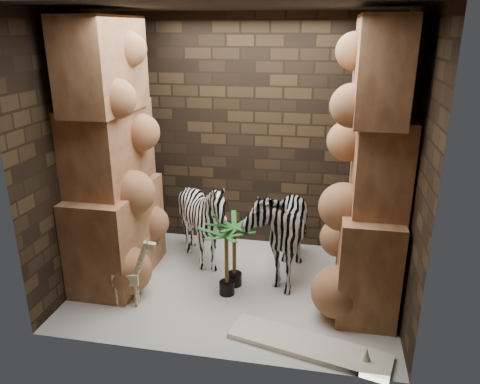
% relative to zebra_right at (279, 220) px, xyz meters
% --- Properties ---
extents(floor, '(3.50, 3.50, 0.00)m').
position_rel_zebra_right_xyz_m(floor, '(-0.44, -0.39, -0.70)').
color(floor, silver).
rests_on(floor, ground).
extents(ceiling, '(3.50, 3.50, 0.00)m').
position_rel_zebra_right_xyz_m(ceiling, '(-0.44, -0.39, 2.30)').
color(ceiling, black).
rests_on(ceiling, ground).
extents(wall_back, '(3.50, 0.00, 3.50)m').
position_rel_zebra_right_xyz_m(wall_back, '(-0.44, 0.86, 0.80)').
color(wall_back, '#352717').
rests_on(wall_back, ground).
extents(wall_front, '(3.50, 0.00, 3.50)m').
position_rel_zebra_right_xyz_m(wall_front, '(-0.44, -1.64, 0.80)').
color(wall_front, '#352717').
rests_on(wall_front, ground).
extents(wall_left, '(0.00, 3.00, 3.00)m').
position_rel_zebra_right_xyz_m(wall_left, '(-2.19, -0.39, 0.80)').
color(wall_left, '#352717').
rests_on(wall_left, ground).
extents(wall_right, '(0.00, 3.00, 3.00)m').
position_rel_zebra_right_xyz_m(wall_right, '(1.31, -0.39, 0.80)').
color(wall_right, '#352717').
rests_on(wall_right, ground).
extents(rock_pillar_left, '(0.68, 1.30, 3.00)m').
position_rel_zebra_right_xyz_m(rock_pillar_left, '(-1.84, -0.39, 0.80)').
color(rock_pillar_left, tan).
rests_on(rock_pillar_left, floor).
extents(rock_pillar_right, '(0.58, 1.25, 3.00)m').
position_rel_zebra_right_xyz_m(rock_pillar_right, '(0.98, -0.39, 0.80)').
color(rock_pillar_right, tan).
rests_on(rock_pillar_right, floor).
extents(zebra_right, '(0.64, 1.18, 1.40)m').
position_rel_zebra_right_xyz_m(zebra_right, '(0.00, 0.00, 0.00)').
color(zebra_right, white).
rests_on(zebra_right, floor).
extents(zebra_left, '(1.07, 1.28, 1.07)m').
position_rel_zebra_right_xyz_m(zebra_left, '(-0.92, 0.04, -0.16)').
color(zebra_left, white).
rests_on(zebra_left, floor).
extents(giraffe_toy, '(0.43, 0.20, 0.80)m').
position_rel_zebra_right_xyz_m(giraffe_toy, '(-1.49, -0.98, -0.30)').
color(giraffe_toy, beige).
rests_on(giraffe_toy, floor).
extents(palm_front, '(0.36, 0.36, 0.83)m').
position_rel_zebra_right_xyz_m(palm_front, '(-0.46, -0.36, -0.29)').
color(palm_front, '#185B2A').
rests_on(palm_front, floor).
extents(palm_back, '(0.36, 0.36, 0.81)m').
position_rel_zebra_right_xyz_m(palm_back, '(-0.50, -0.57, -0.30)').
color(palm_back, '#185B2A').
rests_on(palm_back, floor).
extents(surfboard, '(1.55, 0.73, 0.05)m').
position_rel_zebra_right_xyz_m(surfboard, '(0.44, -1.34, -0.67)').
color(surfboard, white).
rests_on(surfboard, floor).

